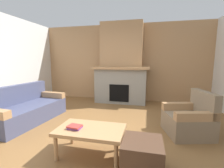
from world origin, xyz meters
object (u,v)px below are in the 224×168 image
(couch, at_px, (26,109))
(coffee_table, at_px, (91,132))
(armchair, at_px, (189,120))
(fireplace, at_px, (121,68))
(ottoman, at_px, (142,155))

(couch, distance_m, coffee_table, 2.19)
(armchair, bearing_deg, couch, -177.61)
(couch, bearing_deg, coffee_table, -25.23)
(fireplace, height_order, coffee_table, fireplace)
(ottoman, bearing_deg, coffee_table, 169.54)
(couch, bearing_deg, ottoman, -21.36)
(armchair, xyz_separation_m, ottoman, (-0.85, -1.23, -0.09))
(fireplace, bearing_deg, couch, -129.34)
(couch, distance_m, ottoman, 2.95)
(couch, xyz_separation_m, armchair, (3.60, 0.15, 0.01))
(fireplace, xyz_separation_m, couch, (-1.88, -2.30, -0.88))
(coffee_table, bearing_deg, armchair, 33.75)
(armchair, bearing_deg, fireplace, 128.69)
(fireplace, bearing_deg, armchair, -51.31)
(fireplace, xyz_separation_m, armchair, (1.72, -2.15, -0.87))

